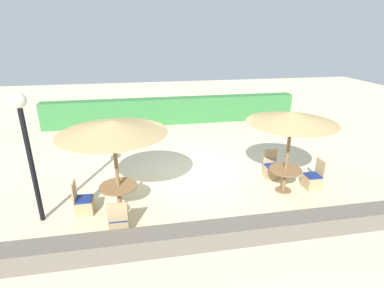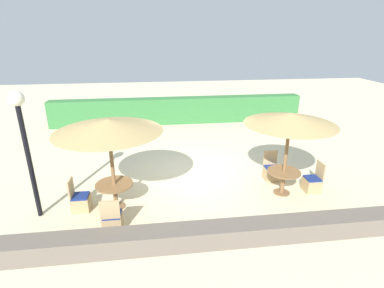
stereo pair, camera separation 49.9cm
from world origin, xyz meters
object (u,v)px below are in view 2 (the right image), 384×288
Objects in this scene: patio_chair_front_right_north at (271,172)px; patio_chair_front_right_east at (312,183)px; lamp_post at (23,131)px; parasol_front_right at (290,119)px; patio_chair_front_left_west at (80,201)px; round_table_front_right at (283,176)px; patio_chair_front_left_south at (112,221)px; round_table_front_left at (115,189)px; parasol_front_left at (108,126)px.

patio_chair_front_right_north is 1.00× the size of patio_chair_front_right_east.
lamp_post reaches higher than patio_chair_front_right_north.
parasol_front_right is 2.74× the size of patio_chair_front_right_east.
patio_chair_front_left_west is (-5.81, -0.16, -2.06)m from parasol_front_right.
patio_chair_front_left_west is at bearing -178.39° from parasol_front_right.
parasol_front_right reaches higher than patio_chair_front_right_north.
parasol_front_right reaches higher than patio_chair_front_right_east.
round_table_front_right is 1.04× the size of patio_chair_front_left_south.
patio_chair_front_left_south is at bearing 23.21° from patio_chair_front_right_north.
lamp_post is 7.26m from patio_chair_front_right_north.
patio_chair_front_left_south is at bearing -88.22° from round_table_front_left.
lamp_post is 8.08m from patio_chair_front_right_east.
patio_chair_front_right_north is 1.31m from patio_chair_front_right_east.
parasol_front_right is 2.53× the size of round_table_front_left.
parasol_front_left is 2.96× the size of patio_chair_front_left_west.
parasol_front_left is 2.96× the size of patio_chair_front_left_south.
parasol_front_right is at bearing 90.57° from patio_chair_front_right_east.
parasol_front_right is 5.18m from round_table_front_left.
patio_chair_front_right_east is 1.00× the size of patio_chair_front_left_west.
patio_chair_front_right_east is 1.00× the size of patio_chair_front_left_south.
lamp_post is at bearing -177.59° from round_table_front_right.
patio_chair_front_right_north is 1.00× the size of patio_chair_front_left_south.
parasol_front_right is 0.93× the size of parasol_front_left.
patio_chair_front_left_south is (-4.84, -1.17, -0.29)m from round_table_front_right.
patio_chair_front_left_south is (-4.84, -1.17, -2.06)m from parasol_front_right.
patio_chair_front_right_east is at bearing 11.53° from patio_chair_front_left_south.
round_table_front_left is at bearing -90.00° from parasol_front_left.
lamp_post is 3.57× the size of patio_chair_front_right_north.
patio_chair_front_left_west reaches higher than round_table_front_left.
lamp_post is 2.66m from round_table_front_left.
round_table_front_right is at bearing 2.41° from lamp_post.
round_table_front_right is 1.04× the size of patio_chair_front_right_north.
round_table_front_right is 1.04× the size of patio_chair_front_left_west.
round_table_front_left is 1.08m from patio_chair_front_left_south.
patio_chair_front_left_south is at bearing -88.22° from parasol_front_left.
patio_chair_front_right_east is at bearing 91.47° from patio_chair_front_left_west.
patio_chair_front_right_east is at bearing 0.57° from round_table_front_right.
round_table_front_left is 1.09× the size of patio_chair_front_left_west.
patio_chair_front_right_north is at bearing 89.43° from round_table_front_right.
parasol_front_right is 4.88m from parasol_front_left.
parasol_front_right is 2.74× the size of patio_chair_front_left_south.
patio_chair_front_right_east reaches higher than round_table_front_right.
round_table_front_right is 5.82m from patio_chair_front_left_west.
parasol_front_right is 2.25m from patio_chair_front_right_north.
patio_chair_front_right_east is (0.96, 0.01, -0.29)m from round_table_front_right.
patio_chair_front_right_north reaches higher than round_table_front_right.
lamp_post is at bearing -177.59° from parasol_front_right.
parasol_front_left is 2.34m from patio_chair_front_left_south.
parasol_front_right is at bearing 1.67° from round_table_front_left.
round_table_front_right is at bearing -45.00° from parasol_front_right.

